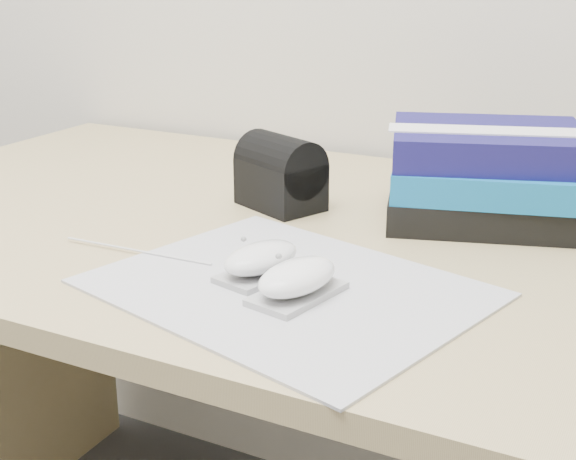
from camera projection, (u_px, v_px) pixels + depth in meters
The scene contains 7 objects.
desk at pixel (376, 374), 1.17m from camera, with size 1.60×0.80×0.73m.
mousepad at pixel (287, 288), 0.87m from camera, with size 0.40×0.31×0.00m, color #95949C.
mouse_rear at pixel (261, 260), 0.89m from camera, with size 0.08×0.11×0.04m.
mouse_front at pixel (297, 280), 0.84m from camera, with size 0.08×0.12×0.05m.
usb_cable at pixel (137, 251), 0.97m from camera, with size 0.00×0.00×0.21m, color silver.
book_stack at pixel (488, 175), 1.08m from camera, with size 0.31×0.27×0.13m.
pouch at pixel (281, 173), 1.14m from camera, with size 0.14×0.12×0.10m.
Camera 1 is at (0.36, 0.66, 1.08)m, focal length 50.00 mm.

